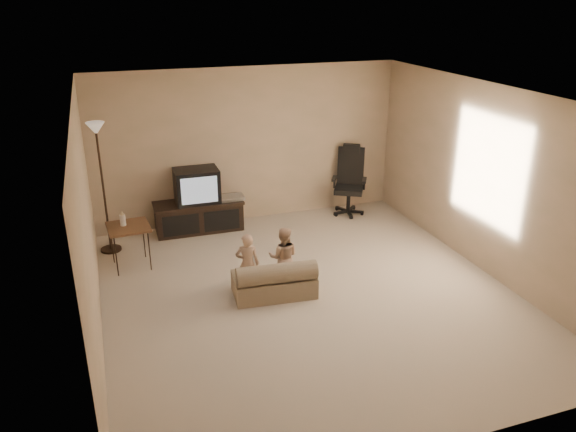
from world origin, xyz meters
name	(u,v)px	position (x,y,z in m)	size (l,w,h in m)	color
floor	(309,294)	(0.00, 0.00, 0.00)	(5.50, 5.50, 0.00)	beige
room_shell	(310,180)	(0.00, 0.00, 1.52)	(5.50, 5.50, 5.50)	white
tv_stand	(199,205)	(-0.91, 2.49, 0.42)	(1.42, 0.54, 1.01)	black
office_chair	(349,189)	(1.66, 2.42, 0.42)	(0.74, 0.75, 1.18)	black
side_table	(128,227)	(-2.05, 1.53, 0.59)	(0.59, 0.59, 0.82)	brown
floor_lamp	(100,159)	(-2.30, 2.16, 1.40)	(0.30, 0.30, 1.91)	black
child_sofa	(275,281)	(-0.41, 0.11, 0.20)	(1.06, 0.66, 0.50)	gray
toddler_left	(248,264)	(-0.71, 0.28, 0.41)	(0.30, 0.22, 0.82)	tan
toddler_right	(283,257)	(-0.22, 0.33, 0.41)	(0.39, 0.22, 0.81)	tan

